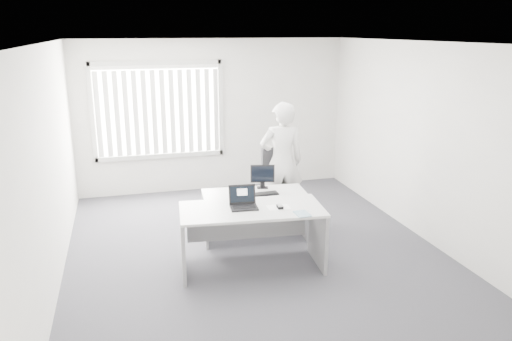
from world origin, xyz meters
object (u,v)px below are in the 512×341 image
object	(u,v)px
desk_near	(252,225)
person	(282,161)
desk_far	(255,206)
monitor	(263,176)
laptop	(244,198)
office_chair	(280,198)

from	to	relation	value
desk_near	person	bearing A→B (deg)	65.50
desk_far	person	distance (m)	1.00
desk_far	person	bearing A→B (deg)	50.94
person	monitor	size ratio (longest dim) A/B	5.32
desk_near	person	world-z (taller)	person
laptop	monitor	size ratio (longest dim) A/B	0.95
desk_near	person	size ratio (longest dim) A/B	0.98
office_chair	monitor	world-z (taller)	office_chair
desk_near	office_chair	bearing A→B (deg)	65.87
person	laptop	xyz separation A→B (m)	(-1.00, -1.56, -0.00)
desk_near	desk_far	bearing A→B (deg)	78.03
laptop	person	bearing A→B (deg)	62.30
desk_far	office_chair	size ratio (longest dim) A/B	1.34
office_chair	desk_near	bearing A→B (deg)	-125.07
desk_far	office_chair	distance (m)	0.83
desk_far	laptop	size ratio (longest dim) A/B	4.57
desk_far	monitor	xyz separation A→B (m)	(0.18, 0.21, 0.37)
monitor	laptop	bearing A→B (deg)	-103.56
laptop	monitor	distance (m)	1.27
monitor	desk_near	bearing A→B (deg)	-99.31
desk_near	office_chair	size ratio (longest dim) A/B	1.61
laptop	desk_far	bearing A→B (deg)	72.14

